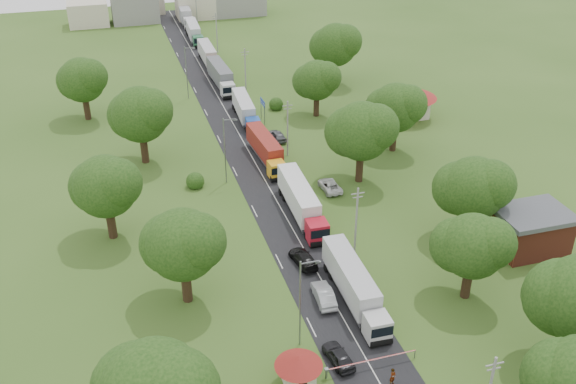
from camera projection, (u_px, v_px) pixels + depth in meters
name	position (u px, v px, depth m)	size (l,w,h in m)	color
ground	(293.00, 230.00, 81.39)	(260.00, 260.00, 0.00)	#34531B
road	(255.00, 163.00, 98.09)	(8.00, 200.00, 0.04)	black
boom_barrier	(358.00, 364.00, 59.74)	(9.22, 0.35, 1.18)	slate
guard_booth	(299.00, 367.00, 57.65)	(4.40, 4.40, 3.45)	beige
info_sign	(263.00, 106.00, 110.44)	(0.12, 3.10, 4.10)	slate
pole_1	(356.00, 220.00, 74.62)	(1.60, 0.24, 9.00)	gray
pole_2	(288.00, 128.00, 98.00)	(1.60, 0.24, 9.00)	gray
pole_3	(245.00, 71.00, 121.38)	(1.60, 0.24, 9.00)	gray
pole_4	(217.00, 32.00, 144.76)	(1.60, 0.24, 9.00)	gray
pole_5	(196.00, 4.00, 168.14)	(1.60, 0.24, 9.00)	gray
lamp_0	(302.00, 300.00, 60.63)	(2.03, 0.22, 10.00)	slate
lamp_1	(226.00, 147.00, 89.86)	(2.03, 0.22, 10.00)	slate
lamp_2	(187.00, 70.00, 119.08)	(2.03, 0.22, 10.00)	slate
tree_2	(472.00, 245.00, 66.74)	(8.00, 8.00, 10.10)	#382616
tree_3	(473.00, 187.00, 76.29)	(8.80, 8.80, 11.07)	#382616
tree_4	(361.00, 131.00, 89.27)	(9.60, 9.60, 12.05)	#382616
tree_5	(395.00, 107.00, 98.50)	(8.80, 8.80, 11.07)	#382616
tree_6	(317.00, 80.00, 111.24)	(8.00, 8.00, 10.10)	#382616
tree_7	(335.00, 45.00, 125.42)	(9.60, 9.60, 12.05)	#382616
tree_10	(182.00, 244.00, 65.88)	(8.80, 8.80, 11.07)	#382616
tree_11	(105.00, 186.00, 76.65)	(8.80, 8.80, 11.07)	#382616
tree_12	(140.00, 114.00, 94.55)	(9.60, 9.60, 12.05)	#382616
tree_13	(82.00, 80.00, 109.55)	(8.80, 8.80, 11.07)	#382616
house_brick	(531.00, 230.00, 76.56)	(8.60, 6.60, 5.20)	maroon
house_cream	(407.00, 97.00, 112.15)	(10.08, 10.08, 5.80)	beige
distant_town	(175.00, 6.00, 171.70)	(52.00, 8.00, 8.00)	gray
truck_0	(354.00, 285.00, 68.15)	(2.77, 14.66, 4.06)	silver
truck_1	(301.00, 201.00, 83.41)	(3.02, 15.27, 4.23)	#B21425
truck_2	(266.00, 149.00, 97.54)	(3.06, 14.01, 3.87)	#F0A81C
truck_3	(245.00, 109.00, 111.56)	(2.98, 13.74, 3.79)	#19459A
truck_4	(221.00, 76.00, 126.29)	(3.03, 15.13, 4.19)	silver
truck_5	(208.00, 55.00, 138.72)	(2.52, 14.12, 3.91)	maroon
truck_6	(194.00, 32.00, 154.52)	(3.00, 14.35, 3.97)	#25653D
truck_7	(185.00, 14.00, 168.67)	(3.25, 15.55, 4.30)	silver
car_lane_front	(339.00, 356.00, 60.82)	(1.78, 4.42, 1.50)	black
car_lane_mid	(324.00, 295.00, 68.75)	(1.74, 4.99, 1.64)	#A8ACB1
car_lane_rear	(303.00, 258.00, 74.77)	(2.07, 5.09, 1.48)	black
car_verge_near	(330.00, 186.00, 90.21)	(2.32, 5.03, 1.40)	white
car_verge_far	(277.00, 135.00, 104.92)	(1.89, 4.69, 1.60)	#4F5356
pedestrian_near	(393.00, 377.00, 58.22)	(0.68, 0.45, 1.87)	gray
pedestrian_booth	(311.00, 365.00, 59.79)	(0.76, 0.59, 1.55)	gray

